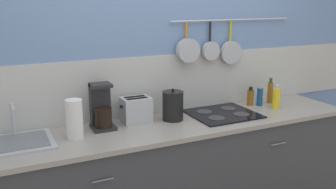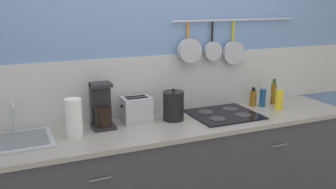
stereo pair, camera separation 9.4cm
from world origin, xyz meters
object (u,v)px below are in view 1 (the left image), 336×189
toaster (136,110)px  bottle_hot_sauce (250,97)px  kettle (173,106)px  bottle_dish_soap (276,98)px  bottle_cooking_wine (270,92)px  paper_towel_roll (74,119)px  bottle_olive_oil (260,96)px  coffee_maker (102,110)px

toaster → bottle_hot_sauce: 1.08m
kettle → bottle_dish_soap: bearing=-5.7°
bottle_dish_soap → bottle_cooking_wine: bottle_cooking_wine is taller
bottle_dish_soap → paper_towel_roll: bearing=179.3°
toaster → bottle_dish_soap: size_ratio=1.12×
bottle_hot_sauce → bottle_olive_oil: bearing=-35.6°
bottle_hot_sauce → bottle_olive_oil: size_ratio=0.86×
bottle_hot_sauce → bottle_olive_oil: (0.07, -0.05, 0.01)m
toaster → bottle_olive_oil: (1.14, -0.05, -0.01)m
paper_towel_roll → bottle_hot_sauce: paper_towel_roll is taller
kettle → bottle_olive_oil: size_ratio=1.32×
coffee_maker → bottle_dish_soap: bearing=-5.6°
toaster → bottle_olive_oil: toaster is taller
kettle → bottle_cooking_wine: kettle is taller
bottle_dish_soap → kettle: bearing=174.3°
paper_towel_roll → bottle_cooking_wine: size_ratio=1.18×
coffee_maker → toaster: (0.27, 0.03, -0.04)m
kettle → bottle_olive_oil: (0.87, 0.03, -0.03)m
bottle_hot_sauce → bottle_olive_oil: 0.08m
kettle → bottle_cooking_wine: size_ratio=1.10×
kettle → bottle_hot_sauce: kettle is taller
coffee_maker → bottle_dish_soap: (1.49, -0.15, -0.04)m
bottle_cooking_wine → bottle_dish_soap: bearing=-113.6°
coffee_maker → kettle: size_ratio=1.32×
bottle_olive_oil → bottle_cooking_wine: bearing=13.0°
toaster → coffee_maker: bearing=-174.6°
paper_towel_roll → bottle_cooking_wine: (1.78, 0.14, -0.03)m
coffee_maker → bottle_olive_oil: 1.42m
paper_towel_roll → bottle_olive_oil: 1.64m
kettle → bottle_cooking_wine: bearing=3.7°
toaster → bottle_dish_soap: bottle_dish_soap is taller
paper_towel_roll → coffee_maker: coffee_maker is taller
paper_towel_roll → bottle_hot_sauce: (1.57, 0.15, -0.06)m
paper_towel_roll → bottle_dish_soap: size_ratio=1.30×
paper_towel_roll → bottle_olive_oil: (1.64, 0.11, -0.05)m
kettle → bottle_cooking_wine: (1.01, 0.07, -0.01)m
bottle_dish_soap → bottle_olive_oil: bearing=119.4°
bottle_cooking_wine → toaster: bearing=179.4°
bottle_cooking_wine → coffee_maker: bearing=-179.5°
coffee_maker → bottle_hot_sauce: (1.35, 0.03, -0.06)m
coffee_maker → toaster: 0.28m
toaster → bottle_cooking_wine: size_ratio=1.02×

